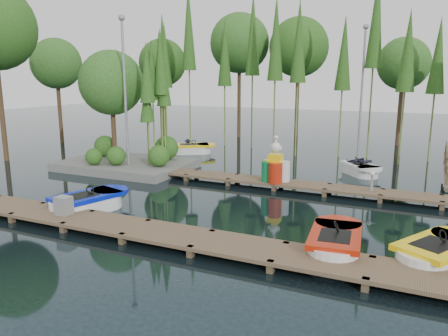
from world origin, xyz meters
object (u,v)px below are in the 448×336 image
at_px(yellow_barrel, 271,170).
at_px(drum_cluster, 276,168).
at_px(island, 122,104).
at_px(boat_blue, 88,203).
at_px(boat_red, 335,244).
at_px(utility_cabinet, 64,205).
at_px(boat_yellow_far, 192,149).

height_order(yellow_barrel, drum_cluster, drum_cluster).
xyz_separation_m(island, boat_blue, (3.39, -6.49, -2.90)).
bearing_deg(drum_cluster, boat_blue, -131.25).
distance_m(yellow_barrel, drum_cluster, 0.30).
bearing_deg(boat_red, yellow_barrel, 116.44).
bearing_deg(yellow_barrel, island, 174.37).
distance_m(boat_blue, boat_red, 8.37).
relative_size(utility_cabinet, drum_cluster, 0.30).
distance_m(boat_red, drum_cluster, 6.72).
distance_m(boat_yellow_far, yellow_barrel, 9.00).
relative_size(island, boat_red, 2.32).
bearing_deg(boat_yellow_far, island, -114.62).
bearing_deg(boat_red, island, 144.41).
distance_m(island, drum_cluster, 8.63).
distance_m(utility_cabinet, yellow_barrel, 8.29).
relative_size(boat_yellow_far, yellow_barrel, 3.28).
xyz_separation_m(boat_blue, drum_cluster, (4.86, 5.54, 0.58)).
xyz_separation_m(boat_yellow_far, utility_cabinet, (2.47, -12.76, 0.31)).
distance_m(island, boat_blue, 7.87).
bearing_deg(island, drum_cluster, -6.51).
bearing_deg(utility_cabinet, yellow_barrel, 57.67).
bearing_deg(boat_blue, boat_yellow_far, 117.68).
relative_size(boat_red, drum_cluster, 1.54).
height_order(boat_blue, yellow_barrel, yellow_barrel).
relative_size(boat_red, yellow_barrel, 3.35).
xyz_separation_m(boat_red, yellow_barrel, (-3.74, 5.86, 0.46)).
height_order(boat_red, boat_yellow_far, boat_yellow_far).
distance_m(boat_blue, utility_cabinet, 1.36).
bearing_deg(drum_cluster, island, 173.49).
bearing_deg(yellow_barrel, utility_cabinet, -122.33).
height_order(island, boat_blue, island).
bearing_deg(boat_yellow_far, yellow_barrel, -51.75).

